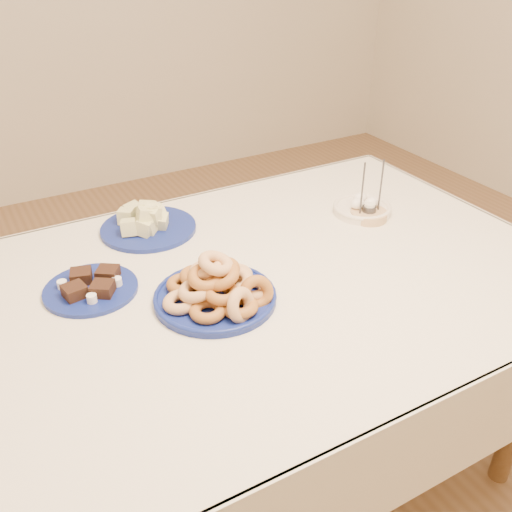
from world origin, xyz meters
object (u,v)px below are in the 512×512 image
Objects in this scene: dining_table at (247,314)px; brownie_plate at (91,287)px; donut_platter at (217,289)px; melon_plate at (147,223)px; candle_holder at (369,214)px; egg_bowl at (362,208)px.

dining_table is 0.41m from brownie_plate.
melon_plate is (-0.02, 0.43, -0.01)m from donut_platter.
donut_platter is 0.43m from melon_plate.
donut_platter is (-0.10, -0.05, 0.14)m from dining_table.
melon_plate is 0.67m from candle_holder.
melon_plate is 1.34× the size of brownie_plate.
egg_bowl is at bearing 0.89° from brownie_plate.
candle_holder is (0.62, -0.26, -0.01)m from melon_plate.
dining_table is 9.00× the size of candle_holder.
donut_platter is 1.84× the size of egg_bowl.
egg_bowl is (0.61, 0.21, -0.02)m from donut_platter.
donut_platter is at bearing -37.30° from brownie_plate.
dining_table is 4.66× the size of melon_plate.
brownie_plate is at bearing -134.99° from melon_plate.
dining_table is 8.33× the size of egg_bowl.
donut_platter is at bearing -87.35° from melon_plate.
egg_bowl is (0.63, -0.22, -0.01)m from melon_plate.
dining_table is at bearing -22.43° from brownie_plate.
brownie_plate is at bearing -179.11° from egg_bowl.
dining_table is 0.18m from donut_platter.
candle_holder is at bearing -1.82° from brownie_plate.
donut_platter reaches higher than egg_bowl.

